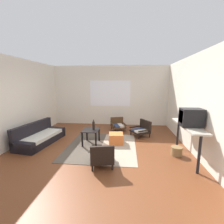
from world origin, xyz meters
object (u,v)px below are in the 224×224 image
couch (40,137)px  armchair_corner (142,129)px  armchair_striped_foreground (102,156)px  console_shelf (188,129)px  wicker_basket (177,151)px  clay_vase (185,118)px  glass_bottle (94,125)px  crt_television (191,117)px  coffee_table (91,133)px  ottoman_orange (116,139)px  armchair_by_window (118,125)px

couch → armchair_corner: couch is taller
armchair_striped_foreground → console_shelf: size_ratio=0.47×
armchair_corner → console_shelf: bearing=-59.2°
armchair_striped_foreground → wicker_basket: (1.90, 0.75, -0.13)m
clay_vase → glass_bottle: 2.64m
crt_television → clay_vase: crt_television is taller
console_shelf → crt_television: bearing=-91.3°
coffee_table → armchair_corner: (1.68, 0.94, -0.11)m
glass_bottle → wicker_basket: bearing=-13.9°
coffee_table → glass_bottle: glass_bottle is taller
armchair_striped_foreground → couch: bearing=151.4°
armchair_striped_foreground → ottoman_orange: (0.22, 1.42, -0.08)m
armchair_striped_foreground → coffee_table: bearing=113.3°
armchair_corner → ottoman_orange: armchair_corner is taller
couch → armchair_by_window: size_ratio=2.57×
armchair_striped_foreground → ottoman_orange: bearing=81.2°
armchair_corner → crt_television: size_ratio=1.62×
couch → armchair_striped_foreground: 2.56m
couch → crt_television: 4.49m
armchair_by_window → crt_television: 3.18m
couch → ottoman_orange: (2.47, 0.20, -0.04)m
clay_vase → glass_bottle: (-2.57, 0.46, -0.40)m
coffee_table → clay_vase: size_ratio=2.06×
clay_vase → glass_bottle: size_ratio=0.96×
armchair_striped_foreground → clay_vase: (2.09, 0.88, 0.76)m
console_shelf → glass_bottle: size_ratio=4.87×
ottoman_orange → clay_vase: (1.87, -0.55, 0.85)m
armchair_striped_foreground → wicker_basket: size_ratio=2.49×
wicker_basket → couch: bearing=173.4°
couch → armchair_by_window: 2.95m
armchair_by_window → glass_bottle: glass_bottle is taller
ottoman_orange → glass_bottle: 0.83m
armchair_by_window → glass_bottle: size_ratio=2.23×
console_shelf → armchair_striped_foreground: bearing=-163.7°
crt_television → clay_vase: size_ratio=1.62×
armchair_by_window → ottoman_orange: size_ratio=1.58×
ottoman_orange → console_shelf: console_shelf is taller
console_shelf → crt_television: 0.36m
console_shelf → wicker_basket: console_shelf is taller
console_shelf → wicker_basket: 0.70m
armchair_corner → clay_vase: bearing=-54.6°
clay_vase → armchair_by_window: bearing=133.5°
armchair_striped_foreground → clay_vase: size_ratio=2.38×
armchair_striped_foreground → wicker_basket: armchair_striped_foreground is taller
glass_bottle → coffee_table: bearing=-168.8°
coffee_table → clay_vase: (2.66, -0.44, 0.64)m
console_shelf → ottoman_orange: bearing=156.5°
crt_television → glass_bottle: (-2.57, 0.86, -0.50)m
armchair_striped_foreground → console_shelf: console_shelf is taller
coffee_table → console_shelf: 2.78m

